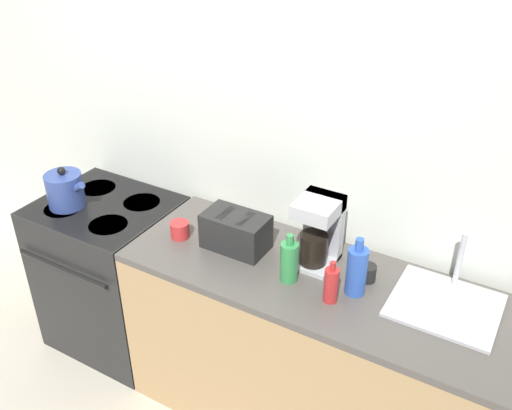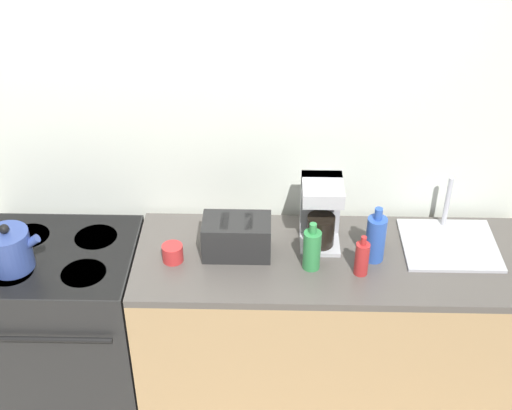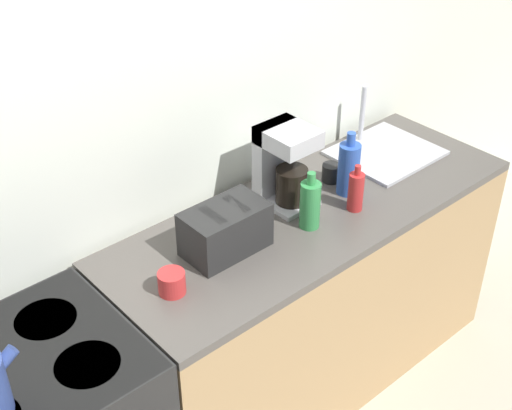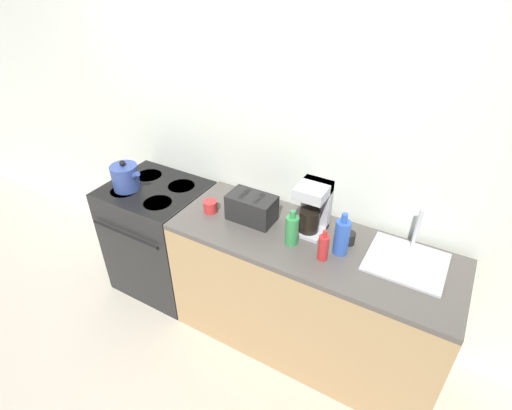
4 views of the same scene
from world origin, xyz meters
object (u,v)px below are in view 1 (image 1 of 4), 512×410
(kettle, at_px, (65,190))
(bottle_green, at_px, (289,261))
(stove, at_px, (113,272))
(cup_black, at_px, (367,273))
(bottle_red, at_px, (331,285))
(coffee_maker, at_px, (319,229))
(bottle_blue, at_px, (357,270))
(toaster, at_px, (236,231))
(cup_red, at_px, (180,230))

(kettle, bearing_deg, bottle_green, 1.29)
(stove, xyz_separation_m, cup_black, (1.48, 0.11, 0.50))
(kettle, height_order, bottle_red, kettle)
(coffee_maker, bearing_deg, bottle_blue, -29.02)
(bottle_green, bearing_deg, cup_black, 29.85)
(toaster, height_order, cup_red, toaster)
(cup_black, bearing_deg, bottle_green, -150.15)
(stove, relative_size, kettle, 3.81)
(kettle, distance_m, bottle_blue, 1.63)
(toaster, bearing_deg, cup_black, 6.87)
(bottle_green, height_order, cup_black, bottle_green)
(stove, distance_m, bottle_blue, 1.57)
(bottle_green, distance_m, cup_black, 0.36)
(cup_black, bearing_deg, stove, -175.84)
(kettle, distance_m, coffee_maker, 1.41)
(bottle_green, bearing_deg, bottle_blue, 13.06)
(bottle_blue, distance_m, cup_red, 0.92)
(bottle_blue, bearing_deg, bottle_red, -123.60)
(stove, distance_m, bottle_red, 1.50)
(cup_red, bearing_deg, bottle_blue, 2.09)
(bottle_red, bearing_deg, cup_black, 68.04)
(bottle_red, bearing_deg, coffee_maker, 125.85)
(stove, relative_size, coffee_maker, 2.81)
(coffee_maker, bearing_deg, bottle_green, -103.09)
(toaster, relative_size, cup_black, 4.00)
(bottle_blue, xyz_separation_m, cup_black, (0.02, 0.11, -0.08))
(coffee_maker, distance_m, bottle_green, 0.22)
(coffee_maker, relative_size, bottle_red, 1.67)
(bottle_blue, distance_m, bottle_red, 0.13)
(bottle_blue, bearing_deg, coffee_maker, 150.98)
(coffee_maker, bearing_deg, bottle_red, -54.15)
(kettle, height_order, coffee_maker, coffee_maker)
(toaster, distance_m, bottle_red, 0.57)
(stove, height_order, toaster, toaster)
(toaster, height_order, bottle_blue, bottle_blue)
(bottle_red, bearing_deg, toaster, 166.38)
(kettle, bearing_deg, toaster, 7.24)
(stove, distance_m, bottle_green, 1.30)
(kettle, height_order, cup_red, kettle)
(cup_black, bearing_deg, coffee_maker, 174.21)
(toaster, relative_size, coffee_maker, 0.93)
(coffee_maker, bearing_deg, toaster, -164.94)
(coffee_maker, relative_size, cup_red, 3.52)
(stove, bearing_deg, bottle_red, -4.25)
(cup_black, bearing_deg, bottle_blue, -98.57)
(bottle_red, relative_size, cup_red, 2.11)
(bottle_green, distance_m, cup_red, 0.63)
(bottle_red, bearing_deg, bottle_green, 170.28)
(bottle_red, bearing_deg, kettle, 179.73)
(cup_black, xyz_separation_m, cup_red, (-0.93, -0.14, 0.00))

